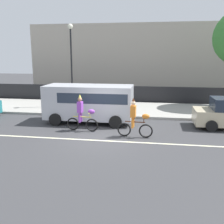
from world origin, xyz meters
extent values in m
plane|color=#38383A|center=(0.00, 0.00, 0.00)|extent=(80.00, 80.00, 0.00)
cube|color=beige|center=(0.00, -0.50, 0.00)|extent=(36.00, 0.14, 0.01)
cube|color=#9E9B93|center=(0.00, 6.50, 0.07)|extent=(60.00, 5.00, 0.15)
cube|color=black|center=(0.00, 9.40, 0.70)|extent=(40.00, 0.08, 1.40)
cube|color=#B2A899|center=(3.95, 18.00, 3.44)|extent=(28.00, 8.00, 6.87)
torus|color=black|center=(-0.65, 0.90, 0.33)|extent=(0.67, 0.12, 0.67)
torus|color=black|center=(-1.70, 0.97, 0.33)|extent=(0.67, 0.12, 0.67)
cylinder|color=#E5D84C|center=(-1.18, 0.93, 0.75)|extent=(0.97, 0.12, 0.05)
cylinder|color=#E5D84C|center=(-1.33, 0.95, 0.84)|extent=(0.04, 0.04, 0.18)
cylinder|color=#E5D84C|center=(-0.76, 0.90, 0.86)|extent=(0.04, 0.04, 0.23)
cylinder|color=#E5D84C|center=(-0.76, 0.90, 0.98)|extent=(0.07, 0.50, 0.03)
ellipsoid|color=purple|center=(-0.67, 0.90, 1.05)|extent=(0.37, 0.23, 0.24)
cube|color=purple|center=(-1.28, 0.94, 1.26)|extent=(0.26, 0.34, 0.56)
sphere|color=#9E7051|center=(-1.28, 0.94, 1.66)|extent=(0.22, 0.22, 0.22)
cone|color=#E5D84C|center=(-1.28, 0.94, 1.84)|extent=(0.14, 0.14, 0.16)
cylinder|color=purple|center=(-1.29, 0.80, 0.71)|extent=(0.11, 0.11, 0.48)
cylinder|color=purple|center=(-1.27, 1.08, 0.71)|extent=(0.11, 0.11, 0.48)
torus|color=black|center=(2.13, 0.27, 0.33)|extent=(0.67, 0.12, 0.67)
torus|color=black|center=(1.08, 0.34, 0.33)|extent=(0.67, 0.12, 0.67)
cylinder|color=#4C2614|center=(1.61, 0.31, 0.75)|extent=(0.97, 0.12, 0.05)
cylinder|color=#4C2614|center=(1.46, 0.32, 0.84)|extent=(0.04, 0.04, 0.18)
cylinder|color=#4C2614|center=(2.03, 0.28, 0.86)|extent=(0.04, 0.04, 0.23)
cylinder|color=#4C2614|center=(2.03, 0.28, 0.98)|extent=(0.07, 0.50, 0.03)
ellipsoid|color=orange|center=(2.11, 0.27, 1.05)|extent=(0.37, 0.23, 0.24)
cube|color=orange|center=(1.51, 0.31, 1.26)|extent=(0.26, 0.34, 0.56)
sphere|color=beige|center=(1.51, 0.31, 1.66)|extent=(0.22, 0.22, 0.22)
cone|color=#4C2614|center=(1.51, 0.31, 1.84)|extent=(0.14, 0.14, 0.16)
cylinder|color=orange|center=(1.50, 0.17, 0.71)|extent=(0.11, 0.11, 0.48)
cylinder|color=orange|center=(1.52, 0.45, 0.71)|extent=(0.11, 0.11, 0.48)
cube|color=silver|center=(-1.24, 2.70, 1.23)|extent=(5.00, 2.00, 1.90)
cube|color=#283342|center=(-0.84, 2.70, 1.58)|extent=(3.90, 2.02, 0.56)
cylinder|color=black|center=(0.46, 1.70, 0.35)|extent=(0.70, 0.22, 0.70)
cylinder|color=black|center=(0.46, 3.70, 0.35)|extent=(0.70, 0.22, 0.70)
cylinder|color=black|center=(-2.94, 1.70, 0.35)|extent=(0.70, 0.22, 0.70)
cylinder|color=black|center=(-2.94, 3.70, 0.35)|extent=(0.70, 0.22, 0.70)
cylinder|color=black|center=(5.46, 1.84, 0.30)|extent=(0.60, 0.20, 0.60)
cylinder|color=black|center=(5.46, 3.56, 0.30)|extent=(0.60, 0.20, 0.60)
cylinder|color=black|center=(-3.46, 6.57, 2.90)|extent=(0.12, 0.12, 5.50)
sphere|color=#EAEACC|center=(-3.46, 6.57, 5.83)|extent=(0.36, 0.36, 0.36)
camera|label=1|loc=(2.43, -11.84, 3.90)|focal=42.00mm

